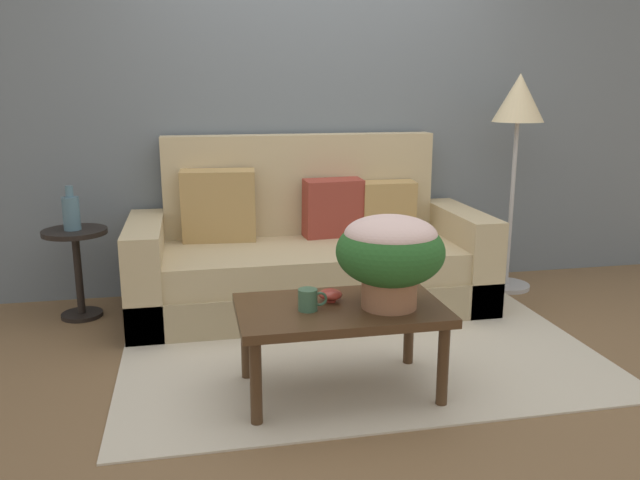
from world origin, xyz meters
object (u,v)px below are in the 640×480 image
Objects in this scene: side_table at (77,257)px; coffee_table at (340,317)px; couch at (308,256)px; table_vase at (71,212)px; potted_plant at (390,251)px; floor_lamp at (518,116)px; coffee_mug at (309,300)px; snack_bowl at (331,295)px.

coffee_table is at bearing -44.11° from side_table.
couch is 1.49m from table_vase.
potted_plant is at bearing -40.85° from table_vase.
couch is 1.51× the size of floor_lamp.
coffee_table is at bearing -139.39° from floor_lamp.
coffee_mug is (-1.70, -1.35, -0.74)m from floor_lamp.
floor_lamp reaches higher than coffee_table.
couch is 20.47× the size of snack_bowl.
floor_lamp reaches higher than snack_bowl.
couch is 1.71m from floor_lamp.
floor_lamp is 3.05× the size of potted_plant.
potted_plant is at bearing -84.36° from couch.
floor_lamp reaches higher than side_table.
couch reaches higher than potted_plant.
potted_plant is at bearing -26.88° from snack_bowl.
floor_lamp is at bearing 0.16° from side_table.
side_table is 3.01m from floor_lamp.
potted_plant is (1.57, -1.37, 0.31)m from side_table.
potted_plant reaches higher than snack_bowl.
side_table is 0.28m from table_vase.
potted_plant is (-1.33, -1.38, -0.52)m from floor_lamp.
floor_lamp is at bearing 46.06° from potted_plant.
snack_bowl is (-0.25, 0.12, -0.23)m from potted_plant.
table_vase is (-1.36, 1.31, 0.30)m from coffee_table.
floor_lamp is at bearing 38.56° from snack_bowl.
coffee_mug reaches higher than coffee_table.
snack_bowl is at bearing 115.18° from coffee_table.
floor_lamp is 5.55× the size of table_vase.
couch is at bearing -2.09° from side_table.
coffee_table is 8.61× the size of snack_bowl.
coffee_table is 7.10× the size of coffee_mug.
coffee_table is 0.11m from snack_bowl.
coffee_table is at bearing -93.78° from couch.
couch is 4.60× the size of potted_plant.
table_vase is (-1.21, 1.34, 0.19)m from coffee_mug.
couch is 2.38× the size of coffee_table.
floor_lamp reaches higher than potted_plant.
coffee_mug is at bearing -47.85° from table_vase.
coffee_mug is at bearing -141.47° from floor_lamp.
couch is at bearing 86.22° from coffee_table.
snack_bowl is at bearing -141.44° from floor_lamp.
snack_bowl is at bearing -42.94° from table_vase.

